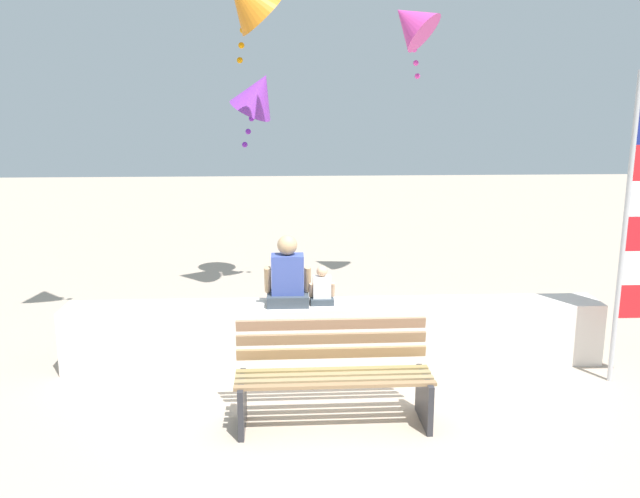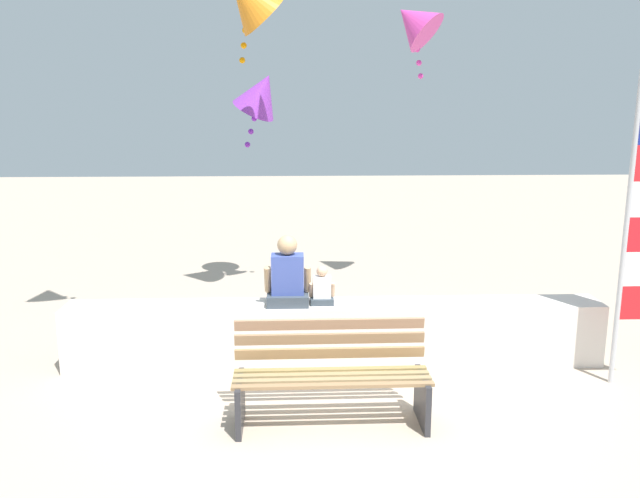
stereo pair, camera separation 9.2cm
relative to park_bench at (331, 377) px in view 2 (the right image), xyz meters
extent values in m
plane|color=#BAA690|center=(0.11, 0.34, -0.42)|extent=(40.00, 40.00, 0.00)
cube|color=silver|center=(0.11, 1.33, -0.08)|extent=(5.78, 0.49, 0.68)
cube|color=#95724D|center=(0.00, -0.25, 0.03)|extent=(1.73, 0.09, 0.03)
cube|color=#998057|center=(0.00, -0.14, 0.03)|extent=(1.73, 0.09, 0.03)
cube|color=#998255|center=(0.00, -0.03, 0.03)|extent=(1.73, 0.09, 0.03)
cube|color=#98804B|center=(0.00, 0.08, 0.03)|extent=(1.73, 0.09, 0.03)
cube|color=#A87E53|center=(0.00, 0.19, 0.15)|extent=(1.73, 0.06, 0.10)
cube|color=#957252|center=(0.00, 0.21, 0.28)|extent=(1.73, 0.06, 0.10)
cube|color=#9C7357|center=(0.00, 0.23, 0.41)|extent=(1.73, 0.06, 0.10)
cube|color=#2D2D33|center=(-0.80, -0.09, -0.20)|extent=(0.05, 0.53, 0.45)
cube|color=#2D2D33|center=(0.80, -0.08, -0.20)|extent=(0.05, 0.53, 0.45)
cube|color=#37424D|center=(-0.39, 1.33, 0.32)|extent=(0.44, 0.36, 0.12)
cube|color=#3B4D9C|center=(-0.39, 1.33, 0.59)|extent=(0.34, 0.22, 0.42)
cylinder|color=tan|center=(-0.60, 1.31, 0.54)|extent=(0.07, 0.17, 0.31)
cylinder|color=tan|center=(-0.18, 1.31, 0.54)|extent=(0.07, 0.17, 0.31)
sphere|color=tan|center=(-0.39, 1.33, 0.91)|extent=(0.21, 0.21, 0.21)
cube|color=#333E48|center=(-0.03, 1.33, 0.30)|extent=(0.25, 0.20, 0.07)
cube|color=white|center=(-0.03, 1.33, 0.45)|extent=(0.19, 0.12, 0.24)
cylinder|color=#D7AB86|center=(-0.15, 1.32, 0.42)|extent=(0.04, 0.09, 0.17)
cylinder|color=#D7AB86|center=(0.09, 1.32, 0.42)|extent=(0.04, 0.09, 0.17)
sphere|color=#D7AB86|center=(-0.03, 1.33, 0.62)|extent=(0.12, 0.12, 0.12)
cylinder|color=#B7B7BC|center=(2.90, 0.72, 1.12)|extent=(0.05, 0.05, 3.09)
cube|color=red|center=(3.11, 0.72, 0.42)|extent=(0.37, 0.02, 0.35)
cone|color=purple|center=(-0.79, 4.42, 2.51)|extent=(1.05, 0.97, 0.82)
sphere|color=purple|center=(-0.84, 4.33, 2.33)|extent=(0.08, 0.08, 0.08)
sphere|color=purple|center=(-0.88, 4.24, 2.15)|extent=(0.08, 0.08, 0.08)
sphere|color=purple|center=(-0.93, 4.16, 1.97)|extent=(0.08, 0.08, 0.08)
sphere|color=purple|center=(-0.98, 4.07, 1.79)|extent=(0.08, 0.08, 0.08)
cone|color=#DB3D9E|center=(1.36, 4.08, 3.47)|extent=(1.02, 0.95, 0.83)
sphere|color=#EC3CB0|center=(1.40, 4.17, 3.29)|extent=(0.08, 0.08, 0.08)
sphere|color=#EC3CB0|center=(1.45, 4.26, 3.11)|extent=(0.08, 0.08, 0.08)
sphere|color=#EC3CB0|center=(1.50, 4.35, 2.93)|extent=(0.08, 0.08, 0.08)
sphere|color=#EC3CB0|center=(1.54, 4.43, 2.75)|extent=(0.08, 0.08, 0.08)
sphere|color=orange|center=(-0.90, 3.33, 3.46)|extent=(0.08, 0.08, 0.08)
sphere|color=orange|center=(-0.93, 3.43, 3.28)|extent=(0.08, 0.08, 0.08)
sphere|color=orange|center=(-0.96, 3.52, 3.10)|extent=(0.08, 0.08, 0.08)
sphere|color=orange|center=(-0.99, 3.62, 2.92)|extent=(0.08, 0.08, 0.08)
camera|label=1|loc=(-0.40, -5.42, 2.37)|focal=36.92mm
camera|label=2|loc=(-0.31, -5.43, 2.37)|focal=36.92mm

